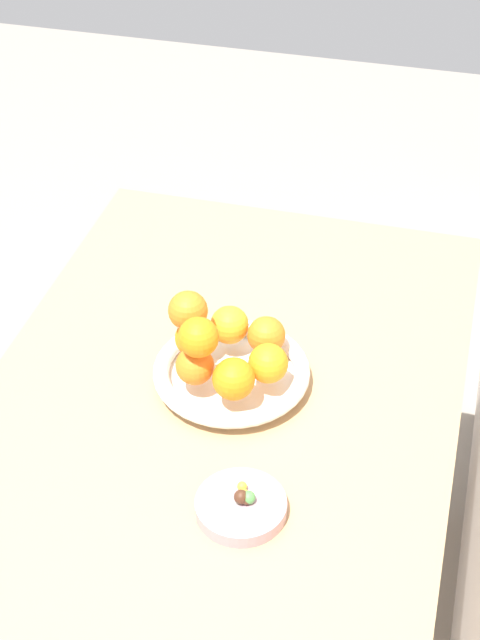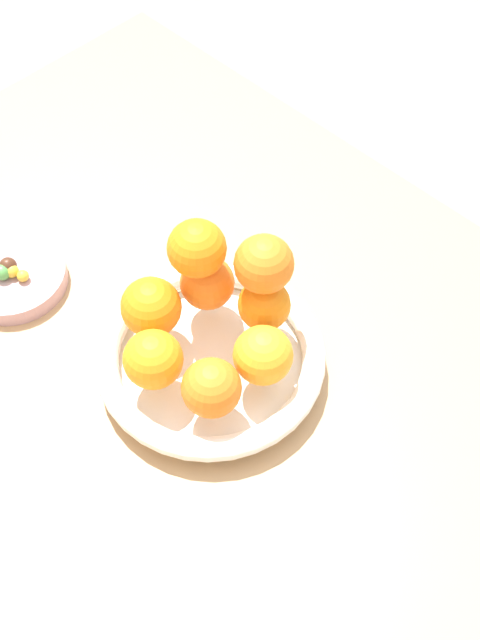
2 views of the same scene
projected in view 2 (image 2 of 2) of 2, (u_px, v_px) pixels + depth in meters
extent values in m
plane|color=gray|center=(221.00, 565.00, 1.52)|extent=(6.00, 6.00, 0.00)
cube|color=tan|center=(209.00, 362.00, 0.93)|extent=(1.10, 0.76, 0.04)
cylinder|color=tan|center=(159.00, 215.00, 1.56)|extent=(0.05, 0.05, 0.70)
cylinder|color=white|center=(211.00, 365.00, 0.90)|extent=(0.21, 0.21, 0.01)
torus|color=white|center=(210.00, 355.00, 0.88)|extent=(0.25, 0.25, 0.03)
cylinder|color=#B28C99|center=(13.00, 277.00, 0.97)|extent=(0.13, 0.13, 0.02)
sphere|color=orange|center=(211.00, 388.00, 0.81)|extent=(0.06, 0.06, 0.06)
sphere|color=orange|center=(263.00, 355.00, 0.83)|extent=(0.06, 0.06, 0.06)
sphere|color=orange|center=(264.00, 305.00, 0.87)|extent=(0.06, 0.06, 0.06)
sphere|color=orange|center=(207.00, 283.00, 0.89)|extent=(0.06, 0.06, 0.06)
sphere|color=orange|center=(151.00, 307.00, 0.86)|extent=(0.07, 0.07, 0.07)
sphere|color=orange|center=(155.00, 361.00, 0.82)|extent=(0.06, 0.06, 0.06)
sphere|color=orange|center=(197.00, 248.00, 0.83)|extent=(0.06, 0.06, 0.06)
sphere|color=orange|center=(264.00, 264.00, 0.82)|extent=(0.06, 0.06, 0.06)
sphere|color=#472819|center=(3.00, 271.00, 0.95)|extent=(0.01, 0.01, 0.01)
sphere|color=gold|center=(23.00, 276.00, 0.94)|extent=(0.01, 0.01, 0.01)
sphere|color=#4C9947|center=(2.00, 272.00, 0.94)|extent=(0.02, 0.02, 0.02)
sphere|color=gold|center=(12.00, 271.00, 0.95)|extent=(0.02, 0.02, 0.02)
sphere|color=#4C9947|center=(8.00, 266.00, 0.95)|extent=(0.02, 0.02, 0.02)
sphere|color=#472819|center=(8.00, 266.00, 0.95)|extent=(0.02, 0.02, 0.02)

